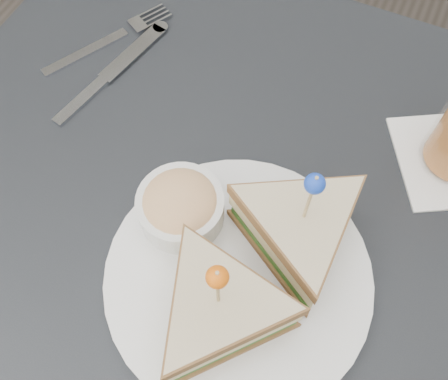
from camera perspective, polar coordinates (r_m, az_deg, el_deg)
ground_plane at (r=1.29m, az=-0.61°, el=-16.92°), size 3.50×3.50×0.00m
table at (r=0.64m, az=-1.19°, el=-5.62°), size 0.80×0.80×0.75m
plate_meal at (r=0.50m, az=2.61°, el=-8.48°), size 0.36×0.36×0.17m
cutlery_fork at (r=0.74m, az=-12.47°, el=16.67°), size 0.11×0.18×0.01m
cutlery_knife at (r=0.70m, az=-13.03°, el=12.69°), size 0.06×0.21×0.01m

